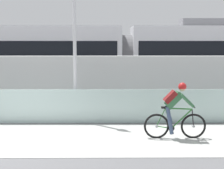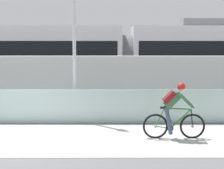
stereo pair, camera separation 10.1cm
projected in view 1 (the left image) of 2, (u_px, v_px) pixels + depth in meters
ground_plane at (10, 139)px, 9.43m from camera, size 200.00×200.00×0.00m
bike_path_deck at (10, 139)px, 9.43m from camera, size 32.00×3.20×0.01m
glass_parapet at (26, 106)px, 11.19m from camera, size 32.00×0.05×1.15m
concrete_barrier_wall at (37, 84)px, 12.91m from camera, size 32.00×0.36×2.20m
tram_rail_near at (49, 101)px, 15.51m from camera, size 32.00×0.08×0.01m
tram_rail_far at (54, 96)px, 16.94m from camera, size 32.00×0.08×0.01m
tram at (126, 59)px, 16.01m from camera, size 22.56×2.54×3.81m
cyclist_on_bike at (175, 111)px, 9.36m from camera, size 1.77×0.58×1.61m
lamp_post_antenna at (74, 25)px, 11.15m from camera, size 0.28×0.28×5.20m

